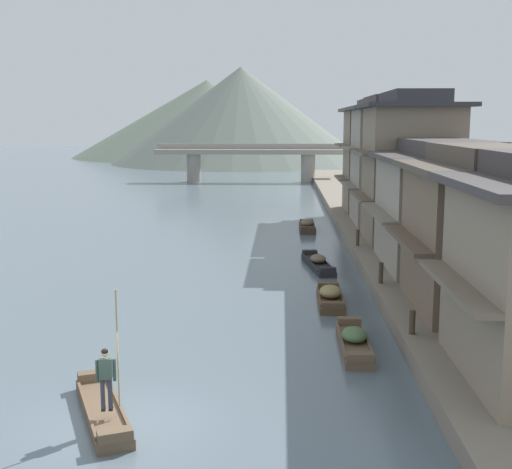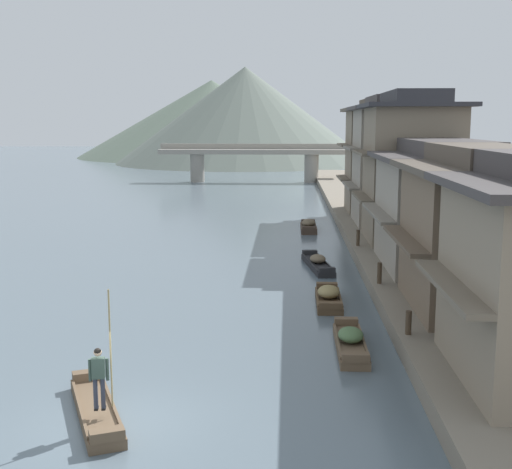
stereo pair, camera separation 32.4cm
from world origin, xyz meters
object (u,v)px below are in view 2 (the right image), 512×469
object	(u,v)px
mooring_post_dock_mid	(379,273)
stone_bridge	(254,157)
boat_moored_second	(318,263)
boat_moored_far	(309,226)
boat_foreground_poled	(96,410)
house_waterfront_far	(388,161)
house_waterfront_narrow	(411,168)
boat_moored_third	(329,297)
house_waterfront_end	(383,157)
house_waterfront_tall	(443,205)
boatman_person	(99,371)
mooring_post_dock_far	(358,238)
boat_moored_nearest	(350,342)
house_waterfront_second	(480,230)
mooring_post_dock_near	(408,323)

from	to	relation	value
mooring_post_dock_mid	stone_bridge	bearing A→B (deg)	98.23
boat_moored_second	boat_moored_far	xyz separation A→B (m)	(-0.11, 12.43, 0.07)
boat_foreground_poled	house_waterfront_far	bearing A→B (deg)	69.03
house_waterfront_narrow	mooring_post_dock_mid	size ratio (longest dim) A/B	9.38
boat_moored_third	house_waterfront_end	xyz separation A→B (m)	(5.71, 26.05, 4.63)
boat_moored_second	house_waterfront_tall	distance (m)	7.12
boatman_person	mooring_post_dock_mid	bearing A→B (deg)	57.11
mooring_post_dock_mid	house_waterfront_tall	bearing A→B (deg)	47.76
boat_moored_third	mooring_post_dock_mid	xyz separation A→B (m)	(2.27, 1.21, 0.79)
house_waterfront_far	boat_moored_third	bearing A→B (deg)	-104.81
mooring_post_dock_far	boat_moored_nearest	bearing A→B (deg)	-96.62
boat_moored_nearest	house_waterfront_narrow	size ratio (longest dim) A/B	0.48
house_waterfront_second	mooring_post_dock_far	xyz separation A→B (m)	(-3.13, 12.97, -2.54)
mooring_post_dock_near	house_waterfront_second	bearing A→B (deg)	47.24
mooring_post_dock_near	boat_foreground_poled	bearing A→B (deg)	-148.87
boat_foreground_poled	house_waterfront_end	distance (m)	39.75
stone_bridge	boat_foreground_poled	bearing A→B (deg)	-90.52
mooring_post_dock_mid	mooring_post_dock_far	world-z (taller)	mooring_post_dock_mid
boat_moored_third	mooring_post_dock_far	xyz separation A→B (m)	(2.27, 10.37, 0.78)
house_waterfront_tall	mooring_post_dock_far	distance (m)	6.85
boat_foreground_poled	house_waterfront_end	xyz separation A→B (m)	(12.42, 37.46, 4.75)
boat_moored_nearest	mooring_post_dock_mid	distance (m)	7.32
boat_moored_far	house_waterfront_tall	size ratio (longest dim) A/B	0.46
boatman_person	boat_moored_third	bearing A→B (deg)	62.34
boat_foreground_poled	house_waterfront_narrow	distance (m)	27.11
house_waterfront_second	mooring_post_dock_mid	size ratio (longest dim) A/B	7.82
mooring_post_dock_far	boat_foreground_poled	bearing A→B (deg)	-112.39
boat_moored_third	house_waterfront_far	distance (m)	20.77
boat_foreground_poled	house_waterfront_narrow	xyz separation A→B (m)	(12.19, 23.75, 4.74)
boat_foreground_poled	stone_bridge	distance (m)	70.36
boat_moored_nearest	house_waterfront_end	size ratio (longest dim) A/B	0.48
boat_moored_second	house_waterfront_end	size ratio (longest dim) A/B	0.58
house_waterfront_tall	boatman_person	bearing A→B (deg)	-125.19
boat_moored_far	house_waterfront_end	size ratio (longest dim) A/B	0.44
mooring_post_dock_mid	boat_moored_third	bearing A→B (deg)	-151.97
boat_moored_nearest	house_waterfront_second	bearing A→B (deg)	32.68
boat_foreground_poled	boatman_person	xyz separation A→B (m)	(0.34, -0.73, 1.36)
boat_moored_third	house_waterfront_end	bearing A→B (deg)	77.63
boat_moored_third	house_waterfront_tall	xyz separation A→B (m)	(5.77, 5.06, 3.31)
boat_foreground_poled	mooring_post_dock_mid	xyz separation A→B (m)	(8.97, 12.61, 0.91)
house_waterfront_far	house_waterfront_second	bearing A→B (deg)	-89.41
boat_moored_second	house_waterfront_narrow	xyz separation A→B (m)	(5.64, 5.21, 4.68)
boat_moored_far	mooring_post_dock_near	xyz separation A→B (m)	(2.53, -25.55, 0.71)
boat_foreground_poled	mooring_post_dock_far	bearing A→B (deg)	67.61
boat_moored_third	mooring_post_dock_near	distance (m)	6.44
boatman_person	boat_moored_nearest	size ratio (longest dim) A/B	0.73
boatman_person	mooring_post_dock_far	distance (m)	24.11
house_waterfront_end	mooring_post_dock_mid	bearing A→B (deg)	-97.89
house_waterfront_end	boat_moored_third	bearing A→B (deg)	-102.37
boat_moored_nearest	house_waterfront_far	distance (m)	26.25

